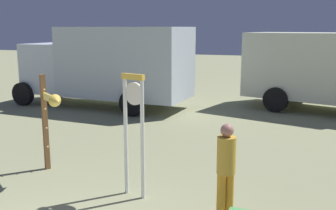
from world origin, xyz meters
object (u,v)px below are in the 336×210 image
Objects in this scene: standing_clock at (134,122)px; person_near_clock at (226,166)px; box_truck_far at (331,68)px; box_truck_near at (109,64)px; arrow_sign at (49,112)px.

standing_clock is 1.81m from person_near_clock.
box_truck_far reaches higher than standing_clock.
person_near_clock is 0.22× the size of box_truck_near.
box_truck_far is (5.68, 8.64, 0.26)m from arrow_sign.
standing_clock is 1.08× the size of arrow_sign.
person_near_clock is 9.71m from box_truck_near.
standing_clock is 1.43× the size of person_near_clock.
person_near_clock is at bearing -51.35° from box_truck_near.
box_truck_near is 8.15m from box_truck_far.
box_truck_near is (-2.26, 6.84, 0.33)m from arrow_sign.
standing_clock is at bearing -59.17° from box_truck_near.
standing_clock is 8.45m from box_truck_near.
box_truck_far is at bearing 56.67° from arrow_sign.
arrow_sign is 10.35m from box_truck_far.
standing_clock reaches higher than arrow_sign.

